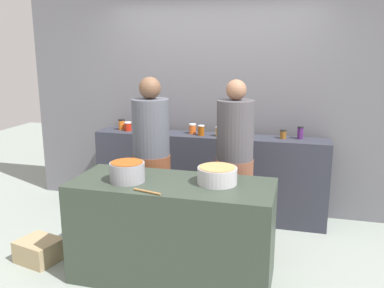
# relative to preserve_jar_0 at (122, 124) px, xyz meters

# --- Properties ---
(ground) EXTENTS (12.00, 12.00, 0.00)m
(ground) POSITION_rel_preserve_jar_0_xyz_m (1.10, -1.13, -1.05)
(ground) COLOR gray
(storefront_wall) EXTENTS (4.80, 0.12, 3.00)m
(storefront_wall) POSITION_rel_preserve_jar_0_xyz_m (1.10, 0.32, 0.45)
(storefront_wall) COLOR slate
(storefront_wall) RESTS_ON ground
(display_shelf) EXTENTS (2.70, 0.36, 0.99)m
(display_shelf) POSITION_rel_preserve_jar_0_xyz_m (1.10, -0.03, -0.56)
(display_shelf) COLOR #2E303C
(display_shelf) RESTS_ON ground
(prep_table) EXTENTS (1.70, 0.70, 0.87)m
(prep_table) POSITION_rel_preserve_jar_0_xyz_m (1.10, -1.43, -0.62)
(prep_table) COLOR #323C31
(prep_table) RESTS_ON ground
(preserve_jar_0) EXTENTS (0.08, 0.08, 0.13)m
(preserve_jar_0) POSITION_rel_preserve_jar_0_xyz_m (0.00, 0.00, 0.00)
(preserve_jar_0) COLOR orange
(preserve_jar_0) RESTS_ON display_shelf
(preserve_jar_1) EXTENTS (0.09, 0.09, 0.11)m
(preserve_jar_1) POSITION_rel_preserve_jar_0_xyz_m (0.10, -0.04, -0.01)
(preserve_jar_1) COLOR red
(preserve_jar_1) RESTS_ON display_shelf
(preserve_jar_2) EXTENTS (0.08, 0.08, 0.14)m
(preserve_jar_2) POSITION_rel_preserve_jar_0_xyz_m (0.47, -0.06, 0.01)
(preserve_jar_2) COLOR olive
(preserve_jar_2) RESTS_ON display_shelf
(preserve_jar_3) EXTENTS (0.08, 0.08, 0.12)m
(preserve_jar_3) POSITION_rel_preserve_jar_0_xyz_m (0.90, -0.01, -0.01)
(preserve_jar_3) COLOR orange
(preserve_jar_3) RESTS_ON display_shelf
(preserve_jar_4) EXTENTS (0.08, 0.08, 0.12)m
(preserve_jar_4) POSITION_rel_preserve_jar_0_xyz_m (1.02, -0.08, -0.01)
(preserve_jar_4) COLOR #91440D
(preserve_jar_4) RESTS_ON display_shelf
(preserve_jar_5) EXTENTS (0.09, 0.09, 0.11)m
(preserve_jar_5) POSITION_rel_preserve_jar_0_xyz_m (1.22, -0.07, -0.01)
(preserve_jar_5) COLOR gold
(preserve_jar_5) RESTS_ON display_shelf
(preserve_jar_6) EXTENTS (0.09, 0.09, 0.14)m
(preserve_jar_6) POSITION_rel_preserve_jar_0_xyz_m (1.35, -0.08, 0.01)
(preserve_jar_6) COLOR #5F9029
(preserve_jar_6) RESTS_ON display_shelf
(preserve_jar_7) EXTENTS (0.08, 0.08, 0.13)m
(preserve_jar_7) POSITION_rel_preserve_jar_0_xyz_m (1.46, -0.03, 0.00)
(preserve_jar_7) COLOR gold
(preserve_jar_7) RESTS_ON display_shelf
(preserve_jar_8) EXTENTS (0.07, 0.07, 0.10)m
(preserve_jar_8) POSITION_rel_preserve_jar_0_xyz_m (1.93, -0.00, -0.02)
(preserve_jar_8) COLOR brown
(preserve_jar_8) RESTS_ON display_shelf
(preserve_jar_9) EXTENTS (0.07, 0.07, 0.14)m
(preserve_jar_9) POSITION_rel_preserve_jar_0_xyz_m (2.11, 0.03, 0.00)
(preserve_jar_9) COLOR #491F5F
(preserve_jar_9) RESTS_ON display_shelf
(cooking_pot_left) EXTENTS (0.29, 0.29, 0.17)m
(cooking_pot_left) POSITION_rel_preserve_jar_0_xyz_m (0.73, -1.50, -0.10)
(cooking_pot_left) COLOR gray
(cooking_pot_left) RESTS_ON prep_table
(cooking_pot_center) EXTENTS (0.33, 0.33, 0.14)m
(cooking_pot_center) POSITION_rel_preserve_jar_0_xyz_m (1.47, -1.36, -0.11)
(cooking_pot_center) COLOR #B7B7BC
(cooking_pot_center) RESTS_ON prep_table
(wooden_spoon) EXTENTS (0.24, 0.08, 0.02)m
(wooden_spoon) POSITION_rel_preserve_jar_0_xyz_m (0.99, -1.72, -0.17)
(wooden_spoon) COLOR #9E703D
(wooden_spoon) RESTS_ON prep_table
(cook_with_tongs) EXTENTS (0.38, 0.38, 1.69)m
(cook_with_tongs) POSITION_rel_preserve_jar_0_xyz_m (0.68, -0.80, -0.29)
(cook_with_tongs) COLOR brown
(cook_with_tongs) RESTS_ON ground
(cook_in_cap) EXTENTS (0.37, 0.37, 1.68)m
(cook_in_cap) POSITION_rel_preserve_jar_0_xyz_m (1.51, -0.76, -0.29)
(cook_in_cap) COLOR brown
(cook_in_cap) RESTS_ON ground
(bread_crate) EXTENTS (0.44, 0.40, 0.21)m
(bread_crate) POSITION_rel_preserve_jar_0_xyz_m (-0.21, -1.49, -0.95)
(bread_crate) COLOR tan
(bread_crate) RESTS_ON ground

